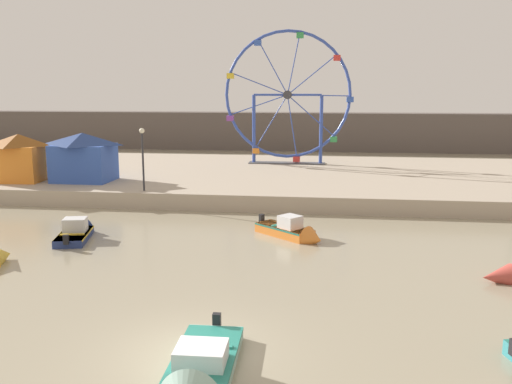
# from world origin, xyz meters

# --- Properties ---
(ground_plane) EXTENTS (240.00, 240.00, 0.00)m
(ground_plane) POSITION_xyz_m (0.00, 0.00, 0.00)
(ground_plane) COLOR gray
(quay_promenade) EXTENTS (110.00, 19.70, 1.01)m
(quay_promenade) POSITION_xyz_m (0.00, 27.16, 0.51)
(quay_promenade) COLOR tan
(quay_promenade) RESTS_ON ground_plane
(distant_town_skyline) EXTENTS (140.00, 3.00, 4.40)m
(distant_town_skyline) POSITION_xyz_m (0.00, 50.80, 2.20)
(distant_town_skyline) COLOR #564C47
(distant_town_skyline) RESTS_ON ground_plane
(motorboat_seafoam) EXTENTS (1.72, 4.80, 1.52)m
(motorboat_seafoam) POSITION_xyz_m (0.62, -1.82, 0.25)
(motorboat_seafoam) COLOR #93BCAD
(motorboat_seafoam) RESTS_ON ground_plane
(motorboat_navy_blue) EXTENTS (2.08, 3.93, 1.47)m
(motorboat_navy_blue) POSITION_xyz_m (-8.48, 11.04, 0.28)
(motorboat_navy_blue) COLOR navy
(motorboat_navy_blue) RESTS_ON ground_plane
(motorboat_orange_hull) EXTENTS (3.74, 3.44, 1.39)m
(motorboat_orange_hull) POSITION_xyz_m (2.14, 12.11, 0.33)
(motorboat_orange_hull) COLOR orange
(motorboat_orange_hull) RESTS_ON ground_plane
(ferris_wheel_blue_frame) EXTENTS (10.53, 1.20, 10.85)m
(ferris_wheel_blue_frame) POSITION_xyz_m (0.44, 31.58, 6.46)
(ferris_wheel_blue_frame) COLOR #334CA8
(ferris_wheel_blue_frame) RESTS_ON quay_promenade
(carnival_booth_blue_tent) EXTENTS (4.22, 3.27, 3.27)m
(carnival_booth_blue_tent) POSITION_xyz_m (-12.59, 21.09, 2.71)
(carnival_booth_blue_tent) COLOR #3356B7
(carnival_booth_blue_tent) RESTS_ON quay_promenade
(carnival_booth_orange_canopy) EXTENTS (3.54, 3.12, 3.19)m
(carnival_booth_orange_canopy) POSITION_xyz_m (-16.88, 20.58, 2.67)
(carnival_booth_orange_canopy) COLOR orange
(carnival_booth_orange_canopy) RESTS_ON quay_promenade
(promenade_lamp_near) EXTENTS (0.32, 0.32, 3.84)m
(promenade_lamp_near) POSITION_xyz_m (-7.41, 18.13, 3.53)
(promenade_lamp_near) COLOR #2D2D33
(promenade_lamp_near) RESTS_ON quay_promenade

